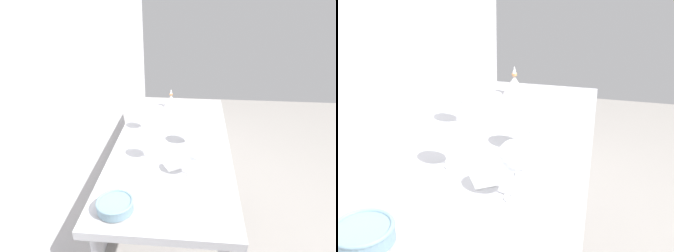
{
  "view_description": "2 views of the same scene",
  "coord_description": "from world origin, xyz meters",
  "views": [
    {
      "loc": [
        -1.47,
        -0.11,
        1.76
      ],
      "look_at": [
        0.03,
        0.02,
        0.99
      ],
      "focal_mm": 31.47,
      "sensor_mm": 36.0,
      "label": 1
    },
    {
      "loc": [
        -1.3,
        -0.33,
        1.59
      ],
      "look_at": [
        0.08,
        -0.02,
        0.95
      ],
      "focal_mm": 45.79,
      "sensor_mm": 36.0,
      "label": 2
    }
  ],
  "objects": [
    {
      "name": "back_wall",
      "position": [
        0.0,
        0.49,
        1.3
      ],
      "size": [
        3.8,
        0.04,
        2.6
      ],
      "primitive_type": "cube",
      "color": "#B9B9BE",
      "rests_on": "ground_plane"
    },
    {
      "name": "tasting_sheet_upper",
      "position": [
        -0.34,
        0.13,
        0.9
      ],
      "size": [
        0.23,
        0.26,
        0.0
      ],
      "primitive_type": "cube",
      "rotation": [
        0.0,
        0.0,
        0.48
      ],
      "color": "white",
      "rests_on": "steel_counter"
    },
    {
      "name": "decanter_funnel",
      "position": [
        0.53,
        0.04,
        0.95
      ],
      "size": [
        0.11,
        0.11,
        0.14
      ],
      "color": "silver",
      "rests_on": "steel_counter"
    },
    {
      "name": "steel_counter",
      "position": [
        0.0,
        -0.01,
        0.79
      ],
      "size": [
        1.4,
        0.65,
        0.9
      ],
      "color": "#9B9BA1",
      "rests_on": "ground_plane"
    },
    {
      "name": "wine_glass_far_right",
      "position": [
        0.16,
        0.16,
        1.02
      ],
      "size": [
        0.08,
        0.08,
        0.17
      ],
      "color": "white",
      "rests_on": "steel_counter"
    },
    {
      "name": "tasting_bowl",
      "position": [
        -0.57,
        0.19,
        0.93
      ],
      "size": [
        0.15,
        0.15,
        0.05
      ],
      "color": "beige",
      "rests_on": "steel_counter"
    },
    {
      "name": "wine_glass_near_center",
      "position": [
        -0.0,
        -0.12,
        1.01
      ],
      "size": [
        0.09,
        0.09,
        0.16
      ],
      "color": "white",
      "rests_on": "steel_counter"
    },
    {
      "name": "tasting_sheet_lower",
      "position": [
        -0.15,
        -0.06,
        0.9
      ],
      "size": [
        0.27,
        0.28,
        0.0
      ],
      "primitive_type": "cube",
      "rotation": [
        0.0,
        0.0,
        0.53
      ],
      "color": "white",
      "rests_on": "steel_counter"
    },
    {
      "name": "wine_glass_near_left",
      "position": [
        -0.3,
        -0.13,
        1.03
      ],
      "size": [
        0.09,
        0.09,
        0.18
      ],
      "color": "white",
      "rests_on": "steel_counter"
    },
    {
      "name": "wine_glass_far_left",
      "position": [
        -0.17,
        0.1,
        1.01
      ],
      "size": [
        0.08,
        0.08,
        0.15
      ],
      "color": "white",
      "rests_on": "steel_counter"
    }
  ]
}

